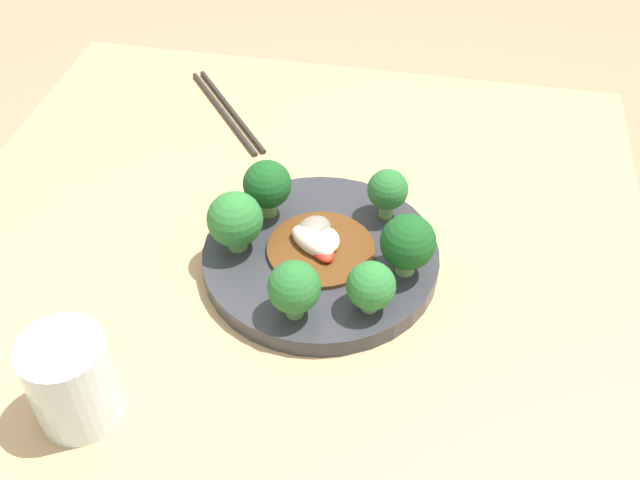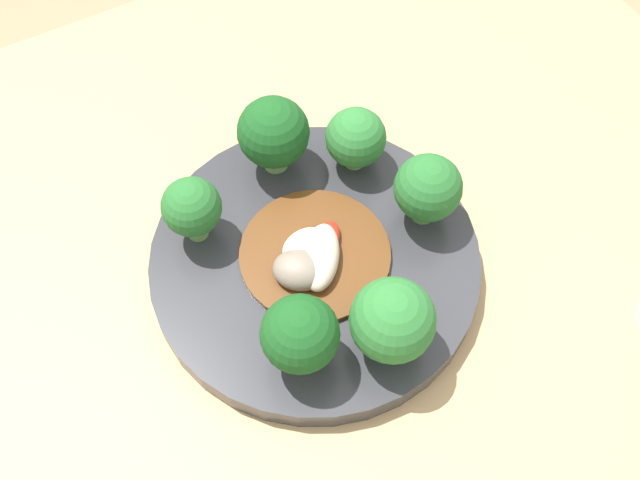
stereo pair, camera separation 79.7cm
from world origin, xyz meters
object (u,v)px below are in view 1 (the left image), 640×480
(broccoli_north, at_px, (235,220))
(stirfry_center, at_px, (318,244))
(chopsticks, at_px, (227,111))
(broccoli_northeast, at_px, (267,185))
(broccoli_west, at_px, (294,288))
(broccoli_southeast, at_px, (388,191))
(broccoli_southwest, at_px, (371,286))
(plate, at_px, (320,261))
(broccoli_south, at_px, (408,243))
(drinking_glass, at_px, (71,380))

(broccoli_north, relative_size, stirfry_center, 0.60)
(chopsticks, bearing_deg, broccoli_northeast, -152.37)
(broccoli_west, height_order, broccoli_southeast, broccoli_west)
(broccoli_north, relative_size, chopsticks, 0.38)
(broccoli_north, distance_m, broccoli_southwest, 0.17)
(broccoli_northeast, distance_m, stirfry_center, 0.09)
(broccoli_northeast, bearing_deg, chopsticks, 27.63)
(broccoli_west, distance_m, stirfry_center, 0.10)
(broccoli_southwest, bearing_deg, plate, 43.36)
(broccoli_southwest, relative_size, broccoli_northeast, 0.81)
(broccoli_west, distance_m, broccoli_north, 0.12)
(broccoli_south, relative_size, drinking_glass, 0.75)
(broccoli_north, bearing_deg, broccoli_northeast, -18.63)
(broccoli_southwest, distance_m, drinking_glass, 0.29)
(broccoli_southwest, relative_size, chopsticks, 0.31)
(broccoli_south, bearing_deg, broccoli_southwest, 153.45)
(broccoli_southwest, height_order, chopsticks, broccoli_southwest)
(broccoli_south, height_order, broccoli_southwest, broccoli_south)
(plate, height_order, broccoli_southeast, broccoli_southeast)
(broccoli_north, xyz_separation_m, broccoli_northeast, (0.06, -0.02, 0.00))
(broccoli_west, xyz_separation_m, broccoli_southeast, (0.16, -0.07, -0.00))
(broccoli_northeast, xyz_separation_m, broccoli_southeast, (0.02, -0.13, -0.00))
(broccoli_southeast, bearing_deg, plate, 140.63)
(broccoli_west, relative_size, chopsticks, 0.35)
(broccoli_south, bearing_deg, chopsticks, 44.59)
(stirfry_center, bearing_deg, broccoli_northeast, 54.50)
(broccoli_south, bearing_deg, broccoli_north, 89.31)
(plate, xyz_separation_m, broccoli_north, (-0.01, 0.09, 0.05))
(plate, height_order, broccoli_west, broccoli_west)
(broccoli_northeast, bearing_deg, broccoli_south, -110.99)
(broccoli_southeast, bearing_deg, stirfry_center, 136.45)
(broccoli_north, height_order, drinking_glass, drinking_glass)
(broccoli_south, bearing_deg, broccoli_northeast, 69.01)
(plate, relative_size, drinking_glass, 2.72)
(broccoli_southwest, relative_size, stirfry_center, 0.49)
(plate, bearing_deg, broccoli_south, -95.49)
(plate, relative_size, chopsticks, 1.39)
(broccoli_northeast, relative_size, broccoli_southeast, 1.15)
(broccoli_north, height_order, broccoli_southeast, broccoli_north)
(broccoli_northeast, bearing_deg, broccoli_north, 161.37)
(broccoli_north, relative_size, broccoli_southwest, 1.23)
(stirfry_center, bearing_deg, plate, -149.70)
(drinking_glass, height_order, chopsticks, drinking_glass)
(drinking_glass, xyz_separation_m, chopsticks, (0.50, 0.01, -0.04))
(broccoli_south, distance_m, stirfry_center, 0.10)
(plate, height_order, stirfry_center, stirfry_center)
(broccoli_southeast, height_order, stirfry_center, broccoli_southeast)
(broccoli_west, bearing_deg, broccoli_southeast, -23.17)
(broccoli_south, relative_size, broccoli_southwest, 1.25)
(plate, bearing_deg, broccoli_northeast, 52.53)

